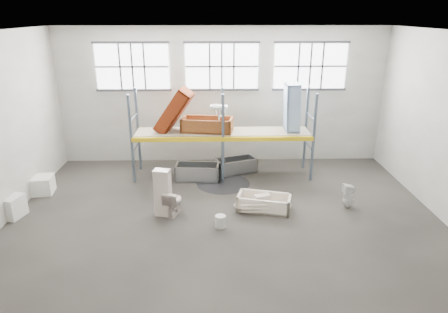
{
  "coord_description": "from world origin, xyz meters",
  "views": [
    {
      "loc": [
        -0.26,
        -9.64,
        5.45
      ],
      "look_at": [
        0.0,
        1.5,
        1.4
      ],
      "focal_mm": 32.02,
      "sensor_mm": 36.0,
      "label": 1
    }
  ],
  "objects_px": {
    "bathtub_beige": "(264,203)",
    "bucket": "(220,221)",
    "rust_tub_flat": "(207,125)",
    "cistern_tall": "(163,193)",
    "steel_tub_left": "(197,172)",
    "steel_tub_right": "(236,165)",
    "toilet_white": "(349,196)",
    "carton_near": "(9,206)",
    "blue_tub_upright": "(292,108)",
    "toilet_beige": "(173,202)"
  },
  "relations": [
    {
      "from": "bathtub_beige",
      "to": "bucket",
      "type": "xyz_separation_m",
      "value": [
        -1.29,
        -0.98,
        -0.06
      ]
    },
    {
      "from": "bathtub_beige",
      "to": "rust_tub_flat",
      "type": "xyz_separation_m",
      "value": [
        -1.68,
        2.74,
        1.6
      ]
    },
    {
      "from": "cistern_tall",
      "to": "steel_tub_left",
      "type": "xyz_separation_m",
      "value": [
        0.86,
        2.55,
        -0.42
      ]
    },
    {
      "from": "steel_tub_right",
      "to": "bucket",
      "type": "bearing_deg",
      "value": -99.05
    },
    {
      "from": "steel_tub_left",
      "to": "bucket",
      "type": "xyz_separation_m",
      "value": [
        0.74,
        -3.27,
        -0.1
      ]
    },
    {
      "from": "cistern_tall",
      "to": "steel_tub_right",
      "type": "height_order",
      "value": "cistern_tall"
    },
    {
      "from": "steel_tub_left",
      "to": "rust_tub_flat",
      "type": "height_order",
      "value": "rust_tub_flat"
    },
    {
      "from": "steel_tub_right",
      "to": "rust_tub_flat",
      "type": "bearing_deg",
      "value": -170.1
    },
    {
      "from": "toilet_white",
      "to": "carton_near",
      "type": "distance_m",
      "value": 9.73
    },
    {
      "from": "cistern_tall",
      "to": "rust_tub_flat",
      "type": "distance_m",
      "value": 3.42
    },
    {
      "from": "cistern_tall",
      "to": "blue_tub_upright",
      "type": "xyz_separation_m",
      "value": [
        4.08,
        3.04,
        1.71
      ]
    },
    {
      "from": "bathtub_beige",
      "to": "steel_tub_left",
      "type": "xyz_separation_m",
      "value": [
        -2.02,
        2.3,
        0.05
      ]
    },
    {
      "from": "rust_tub_flat",
      "to": "bucket",
      "type": "relative_size",
      "value": 5.15
    },
    {
      "from": "blue_tub_upright",
      "to": "carton_near",
      "type": "bearing_deg",
      "value": -160.27
    },
    {
      "from": "bathtub_beige",
      "to": "rust_tub_flat",
      "type": "bearing_deg",
      "value": 136.25
    },
    {
      "from": "cistern_tall",
      "to": "rust_tub_flat",
      "type": "height_order",
      "value": "rust_tub_flat"
    },
    {
      "from": "rust_tub_flat",
      "to": "toilet_beige",
      "type": "bearing_deg",
      "value": -107.76
    },
    {
      "from": "bathtub_beige",
      "to": "bucket",
      "type": "height_order",
      "value": "bathtub_beige"
    },
    {
      "from": "carton_near",
      "to": "bathtub_beige",
      "type": "bearing_deg",
      "value": 1.83
    },
    {
      "from": "blue_tub_upright",
      "to": "bathtub_beige",
      "type": "bearing_deg",
      "value": -113.35
    },
    {
      "from": "carton_near",
      "to": "steel_tub_right",
      "type": "bearing_deg",
      "value": 25.68
    },
    {
      "from": "bucket",
      "to": "carton_near",
      "type": "bearing_deg",
      "value": 172.83
    },
    {
      "from": "steel_tub_right",
      "to": "bathtub_beige",
      "type": "bearing_deg",
      "value": -77.16
    },
    {
      "from": "bathtub_beige",
      "to": "toilet_white",
      "type": "bearing_deg",
      "value": 17.28
    },
    {
      "from": "toilet_white",
      "to": "rust_tub_flat",
      "type": "distance_m",
      "value": 5.15
    },
    {
      "from": "carton_near",
      "to": "blue_tub_upright",
      "type": "bearing_deg",
      "value": 19.73
    },
    {
      "from": "toilet_beige",
      "to": "cistern_tall",
      "type": "relative_size",
      "value": 0.53
    },
    {
      "from": "steel_tub_left",
      "to": "blue_tub_upright",
      "type": "xyz_separation_m",
      "value": [
        3.23,
        0.49,
        2.12
      ]
    },
    {
      "from": "bathtub_beige",
      "to": "toilet_white",
      "type": "height_order",
      "value": "toilet_white"
    },
    {
      "from": "bathtub_beige",
      "to": "toilet_beige",
      "type": "bearing_deg",
      "value": -161.28
    },
    {
      "from": "cistern_tall",
      "to": "toilet_white",
      "type": "relative_size",
      "value": 1.88
    },
    {
      "from": "steel_tub_left",
      "to": "bucket",
      "type": "height_order",
      "value": "steel_tub_left"
    },
    {
      "from": "toilet_white",
      "to": "blue_tub_upright",
      "type": "xyz_separation_m",
      "value": [
        -1.3,
        2.68,
        2.03
      ]
    },
    {
      "from": "steel_tub_right",
      "to": "blue_tub_upright",
      "type": "height_order",
      "value": "blue_tub_upright"
    },
    {
      "from": "cistern_tall",
      "to": "blue_tub_upright",
      "type": "distance_m",
      "value": 5.37
    },
    {
      "from": "carton_near",
      "to": "bucket",
      "type": "bearing_deg",
      "value": -7.17
    },
    {
      "from": "cistern_tall",
      "to": "steel_tub_right",
      "type": "bearing_deg",
      "value": 67.75
    },
    {
      "from": "toilet_beige",
      "to": "carton_near",
      "type": "distance_m",
      "value": 4.6
    },
    {
      "from": "toilet_white",
      "to": "steel_tub_left",
      "type": "distance_m",
      "value": 5.03
    },
    {
      "from": "toilet_beige",
      "to": "steel_tub_left",
      "type": "relative_size",
      "value": 0.5
    },
    {
      "from": "steel_tub_left",
      "to": "toilet_beige",
      "type": "bearing_deg",
      "value": -103.37
    },
    {
      "from": "toilet_white",
      "to": "steel_tub_right",
      "type": "distance_m",
      "value": 4.24
    },
    {
      "from": "bathtub_beige",
      "to": "steel_tub_right",
      "type": "relative_size",
      "value": 1.08
    },
    {
      "from": "bathtub_beige",
      "to": "blue_tub_upright",
      "type": "bearing_deg",
      "value": 81.45
    },
    {
      "from": "steel_tub_right",
      "to": "rust_tub_flat",
      "type": "height_order",
      "value": "rust_tub_flat"
    },
    {
      "from": "rust_tub_flat",
      "to": "blue_tub_upright",
      "type": "distance_m",
      "value": 2.94
    },
    {
      "from": "cistern_tall",
      "to": "steel_tub_right",
      "type": "xyz_separation_m",
      "value": [
        2.22,
        3.17,
        -0.43
      ]
    },
    {
      "from": "toilet_white",
      "to": "steel_tub_right",
      "type": "xyz_separation_m",
      "value": [
        -3.17,
        2.81,
        -0.11
      ]
    },
    {
      "from": "blue_tub_upright",
      "to": "bucket",
      "type": "xyz_separation_m",
      "value": [
        -2.49,
        -3.76,
        -2.23
      ]
    },
    {
      "from": "rust_tub_flat",
      "to": "bucket",
      "type": "height_order",
      "value": "rust_tub_flat"
    }
  ]
}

